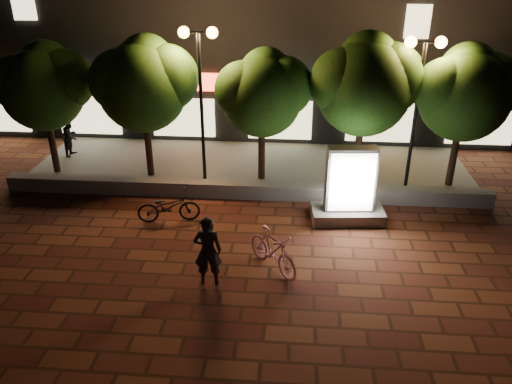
# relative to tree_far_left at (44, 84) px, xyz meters

# --- Properties ---
(ground) EXTENTS (80.00, 80.00, 0.00)m
(ground) POSITION_rel_tree_far_left_xyz_m (6.95, -5.46, -3.29)
(ground) COLOR #582E1B
(ground) RESTS_ON ground
(retaining_wall) EXTENTS (16.00, 0.45, 0.50)m
(retaining_wall) POSITION_rel_tree_far_left_xyz_m (6.95, -1.46, -3.04)
(retaining_wall) COLOR slate
(retaining_wall) RESTS_ON ground
(sidewalk) EXTENTS (16.00, 5.00, 0.08)m
(sidewalk) POSITION_rel_tree_far_left_xyz_m (6.95, 1.04, -3.25)
(sidewalk) COLOR slate
(sidewalk) RESTS_ON ground
(building_block) EXTENTS (28.00, 8.12, 11.30)m
(building_block) POSITION_rel_tree_far_left_xyz_m (6.94, 7.53, 1.70)
(building_block) COLOR black
(building_block) RESTS_ON ground
(tree_far_left) EXTENTS (3.36, 2.80, 4.63)m
(tree_far_left) POSITION_rel_tree_far_left_xyz_m (0.00, 0.00, 0.00)
(tree_far_left) COLOR black
(tree_far_left) RESTS_ON sidewalk
(tree_left) EXTENTS (3.60, 3.00, 4.89)m
(tree_left) POSITION_rel_tree_far_left_xyz_m (3.50, 0.00, 0.15)
(tree_left) COLOR black
(tree_left) RESTS_ON sidewalk
(tree_mid) EXTENTS (3.24, 2.70, 4.50)m
(tree_mid) POSITION_rel_tree_far_left_xyz_m (7.50, -0.00, -0.08)
(tree_mid) COLOR black
(tree_mid) RESTS_ON sidewalk
(tree_right) EXTENTS (3.72, 3.10, 5.07)m
(tree_right) POSITION_rel_tree_far_left_xyz_m (10.80, 0.00, 0.27)
(tree_right) COLOR black
(tree_right) RESTS_ON sidewalk
(tree_far_right) EXTENTS (3.48, 2.90, 4.76)m
(tree_far_right) POSITION_rel_tree_far_left_xyz_m (14.00, 0.00, 0.08)
(tree_far_right) COLOR black
(tree_far_right) RESTS_ON sidewalk
(street_lamp_left) EXTENTS (1.26, 0.36, 5.18)m
(street_lamp_left) POSITION_rel_tree_far_left_xyz_m (5.45, -0.26, 0.74)
(street_lamp_left) COLOR black
(street_lamp_left) RESTS_ON sidewalk
(street_lamp_right) EXTENTS (1.26, 0.36, 4.98)m
(street_lamp_right) POSITION_rel_tree_far_left_xyz_m (12.45, -0.26, 0.60)
(street_lamp_right) COLOR black
(street_lamp_right) RESTS_ON sidewalk
(ad_kiosk) EXTENTS (2.25, 1.26, 2.34)m
(ad_kiosk) POSITION_rel_tree_far_left_xyz_m (10.25, -2.74, -2.35)
(ad_kiosk) COLOR slate
(ad_kiosk) RESTS_ON ground
(scooter_pink) EXTENTS (1.62, 1.78, 1.13)m
(scooter_pink) POSITION_rel_tree_far_left_xyz_m (8.13, -5.57, -2.73)
(scooter_pink) COLOR #F49EC3
(scooter_pink) RESTS_ON ground
(rider) EXTENTS (0.72, 0.51, 1.86)m
(rider) POSITION_rel_tree_far_left_xyz_m (6.60, -6.28, -2.36)
(rider) COLOR black
(rider) RESTS_ON ground
(scooter_parked) EXTENTS (1.95, 1.02, 0.98)m
(scooter_parked) POSITION_rel_tree_far_left_xyz_m (4.89, -3.28, -2.80)
(scooter_parked) COLOR black
(scooter_parked) RESTS_ON ground
(pedestrian) EXTENTS (0.63, 0.78, 1.52)m
(pedestrian) POSITION_rel_tree_far_left_xyz_m (-0.13, 1.56, -2.45)
(pedestrian) COLOR black
(pedestrian) RESTS_ON sidewalk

